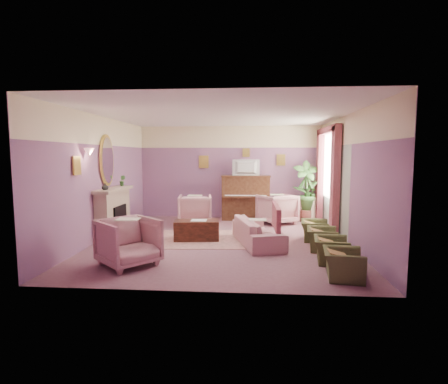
# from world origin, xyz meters

# --- Properties ---
(floor) EXTENTS (5.50, 6.00, 0.01)m
(floor) POSITION_xyz_m (0.00, 0.00, 0.00)
(floor) COLOR #835561
(floor) RESTS_ON ground
(ceiling) EXTENTS (5.50, 6.00, 0.01)m
(ceiling) POSITION_xyz_m (0.00, 0.00, 2.80)
(ceiling) COLOR white
(ceiling) RESTS_ON wall_back
(wall_back) EXTENTS (5.50, 0.02, 2.80)m
(wall_back) POSITION_xyz_m (0.00, 3.00, 1.40)
(wall_back) COLOR slate
(wall_back) RESTS_ON floor
(wall_front) EXTENTS (5.50, 0.02, 2.80)m
(wall_front) POSITION_xyz_m (0.00, -3.00, 1.40)
(wall_front) COLOR slate
(wall_front) RESTS_ON floor
(wall_left) EXTENTS (0.02, 6.00, 2.80)m
(wall_left) POSITION_xyz_m (-2.75, 0.00, 1.40)
(wall_left) COLOR slate
(wall_left) RESTS_ON floor
(wall_right) EXTENTS (0.02, 6.00, 2.80)m
(wall_right) POSITION_xyz_m (2.75, 0.00, 1.40)
(wall_right) COLOR slate
(wall_right) RESTS_ON floor
(picture_rail_band) EXTENTS (5.50, 0.01, 0.65)m
(picture_rail_band) POSITION_xyz_m (0.00, 2.99, 2.47)
(picture_rail_band) COLOR #FFEFBE
(picture_rail_band) RESTS_ON wall_back
(stripe_panel) EXTENTS (0.01, 3.00, 2.15)m
(stripe_panel) POSITION_xyz_m (2.73, 1.30, 1.07)
(stripe_panel) COLOR #A7B39F
(stripe_panel) RESTS_ON wall_right
(fireplace_surround) EXTENTS (0.30, 1.40, 1.10)m
(fireplace_surround) POSITION_xyz_m (-2.59, 0.20, 0.55)
(fireplace_surround) COLOR tan
(fireplace_surround) RESTS_ON floor
(fireplace_inset) EXTENTS (0.18, 0.72, 0.68)m
(fireplace_inset) POSITION_xyz_m (-2.49, 0.20, 0.40)
(fireplace_inset) COLOR black
(fireplace_inset) RESTS_ON floor
(fire_ember) EXTENTS (0.06, 0.54, 0.10)m
(fire_ember) POSITION_xyz_m (-2.45, 0.20, 0.22)
(fire_ember) COLOR #EE530D
(fire_ember) RESTS_ON floor
(mantel_shelf) EXTENTS (0.40, 1.55, 0.07)m
(mantel_shelf) POSITION_xyz_m (-2.56, 0.20, 1.12)
(mantel_shelf) COLOR tan
(mantel_shelf) RESTS_ON fireplace_surround
(hearth) EXTENTS (0.55, 1.50, 0.02)m
(hearth) POSITION_xyz_m (-2.39, 0.20, 0.01)
(hearth) COLOR tan
(hearth) RESTS_ON floor
(mirror_frame) EXTENTS (0.04, 0.72, 1.20)m
(mirror_frame) POSITION_xyz_m (-2.70, 0.20, 1.80)
(mirror_frame) COLOR gold
(mirror_frame) RESTS_ON wall_left
(mirror_glass) EXTENTS (0.01, 0.60, 1.06)m
(mirror_glass) POSITION_xyz_m (-2.67, 0.20, 1.80)
(mirror_glass) COLOR silver
(mirror_glass) RESTS_ON wall_left
(sconce_shade) EXTENTS (0.20, 0.20, 0.16)m
(sconce_shade) POSITION_xyz_m (-2.62, -0.85, 1.98)
(sconce_shade) COLOR #FFAB9D
(sconce_shade) RESTS_ON wall_left
(piano) EXTENTS (1.40, 0.60, 1.30)m
(piano) POSITION_xyz_m (0.50, 2.68, 0.65)
(piano) COLOR #4C2B1A
(piano) RESTS_ON floor
(piano_keyshelf) EXTENTS (1.30, 0.12, 0.06)m
(piano_keyshelf) POSITION_xyz_m (0.50, 2.33, 0.72)
(piano_keyshelf) COLOR #4C2B1A
(piano_keyshelf) RESTS_ON piano
(piano_keys) EXTENTS (1.20, 0.08, 0.02)m
(piano_keys) POSITION_xyz_m (0.50, 2.33, 0.76)
(piano_keys) COLOR white
(piano_keys) RESTS_ON piano
(piano_top) EXTENTS (1.45, 0.65, 0.04)m
(piano_top) POSITION_xyz_m (0.50, 2.68, 1.31)
(piano_top) COLOR #4C2B1A
(piano_top) RESTS_ON piano
(television) EXTENTS (0.80, 0.12, 0.48)m
(television) POSITION_xyz_m (0.50, 2.63, 1.60)
(television) COLOR black
(television) RESTS_ON piano
(print_back_left) EXTENTS (0.30, 0.03, 0.38)m
(print_back_left) POSITION_xyz_m (-0.80, 2.96, 1.72)
(print_back_left) COLOR gold
(print_back_left) RESTS_ON wall_back
(print_back_right) EXTENTS (0.26, 0.03, 0.34)m
(print_back_right) POSITION_xyz_m (1.55, 2.96, 1.78)
(print_back_right) COLOR gold
(print_back_right) RESTS_ON wall_back
(print_back_mid) EXTENTS (0.22, 0.03, 0.26)m
(print_back_mid) POSITION_xyz_m (0.50, 2.96, 2.00)
(print_back_mid) COLOR gold
(print_back_mid) RESTS_ON wall_back
(print_left_wall) EXTENTS (0.03, 0.28, 0.36)m
(print_left_wall) POSITION_xyz_m (-2.71, -1.20, 1.72)
(print_left_wall) COLOR gold
(print_left_wall) RESTS_ON wall_left
(window_blind) EXTENTS (0.03, 1.40, 1.80)m
(window_blind) POSITION_xyz_m (2.70, 1.55, 1.70)
(window_blind) COLOR beige
(window_blind) RESTS_ON wall_right
(curtain_left) EXTENTS (0.16, 0.34, 2.60)m
(curtain_left) POSITION_xyz_m (2.62, 0.63, 1.30)
(curtain_left) COLOR #97434E
(curtain_left) RESTS_ON floor
(curtain_right) EXTENTS (0.16, 0.34, 2.60)m
(curtain_right) POSITION_xyz_m (2.62, 2.47, 1.30)
(curtain_right) COLOR #97434E
(curtain_right) RESTS_ON floor
(pelmet) EXTENTS (0.16, 2.20, 0.16)m
(pelmet) POSITION_xyz_m (2.62, 1.55, 2.56)
(pelmet) COLOR #97434E
(pelmet) RESTS_ON wall_right
(mantel_plant) EXTENTS (0.16, 0.16, 0.28)m
(mantel_plant) POSITION_xyz_m (-2.55, 0.75, 1.29)
(mantel_plant) COLOR #407A34
(mantel_plant) RESTS_ON mantel_shelf
(mantel_vase) EXTENTS (0.16, 0.16, 0.16)m
(mantel_vase) POSITION_xyz_m (-2.55, -0.30, 1.23)
(mantel_vase) COLOR #FFEFBE
(mantel_vase) RESTS_ON mantel_shelf
(area_rug) EXTENTS (2.62, 1.97, 0.01)m
(area_rug) POSITION_xyz_m (-0.59, 0.08, 0.01)
(area_rug) COLOR tan
(area_rug) RESTS_ON floor
(coffee_table) EXTENTS (1.05, 0.61, 0.45)m
(coffee_table) POSITION_xyz_m (-0.57, 0.00, 0.23)
(coffee_table) COLOR #3B1B10
(coffee_table) RESTS_ON floor
(table_paper) EXTENTS (0.35, 0.28, 0.01)m
(table_paper) POSITION_xyz_m (-0.52, 0.00, 0.46)
(table_paper) COLOR white
(table_paper) RESTS_ON coffee_table
(sofa) EXTENTS (0.62, 1.86, 0.75)m
(sofa) POSITION_xyz_m (0.80, -0.23, 0.38)
(sofa) COLOR #CD9295
(sofa) RESTS_ON floor
(sofa_throw) EXTENTS (0.09, 1.41, 0.52)m
(sofa_throw) POSITION_xyz_m (1.20, -0.23, 0.60)
(sofa_throw) COLOR #97434E
(sofa_throw) RESTS_ON sofa
(floral_armchair_left) EXTENTS (0.88, 0.88, 0.92)m
(floral_armchair_left) POSITION_xyz_m (-0.88, 1.73, 0.46)
(floral_armchair_left) COLOR #CD9295
(floral_armchair_left) RESTS_ON floor
(floral_armchair_right) EXTENTS (0.88, 0.88, 0.92)m
(floral_armchair_right) POSITION_xyz_m (1.39, 2.09, 0.46)
(floral_armchair_right) COLOR #CD9295
(floral_armchair_right) RESTS_ON floor
(floral_armchair_front) EXTENTS (0.88, 0.88, 0.92)m
(floral_armchair_front) POSITION_xyz_m (-1.47, -1.91, 0.46)
(floral_armchair_front) COLOR #CD9295
(floral_armchair_front) RESTS_ON floor
(olive_chair_a) EXTENTS (0.49, 0.69, 0.60)m
(olive_chair_a) POSITION_xyz_m (2.09, -2.28, 0.30)
(olive_chair_a) COLOR #525A2E
(olive_chair_a) RESTS_ON floor
(olive_chair_b) EXTENTS (0.49, 0.69, 0.60)m
(olive_chair_b) POSITION_xyz_m (2.09, -1.46, 0.30)
(olive_chair_b) COLOR #525A2E
(olive_chair_b) RESTS_ON floor
(olive_chair_c) EXTENTS (0.49, 0.69, 0.60)m
(olive_chair_c) POSITION_xyz_m (2.09, -0.64, 0.30)
(olive_chair_c) COLOR #525A2E
(olive_chair_c) RESTS_ON floor
(olive_chair_d) EXTENTS (0.49, 0.69, 0.60)m
(olive_chair_d) POSITION_xyz_m (2.09, 0.18, 0.30)
(olive_chair_d) COLOR #525A2E
(olive_chair_d) RESTS_ON floor
(side_table) EXTENTS (0.52, 0.52, 0.70)m
(side_table) POSITION_xyz_m (2.33, 2.63, 0.35)
(side_table) COLOR white
(side_table) RESTS_ON floor
(side_plant_big) EXTENTS (0.30, 0.30, 0.34)m
(side_plant_big) POSITION_xyz_m (2.33, 2.63, 0.87)
(side_plant_big) COLOR #407A34
(side_plant_big) RESTS_ON side_table
(side_plant_small) EXTENTS (0.16, 0.16, 0.28)m
(side_plant_small) POSITION_xyz_m (2.45, 2.53, 0.84)
(side_plant_small) COLOR #407A34
(side_plant_small) RESTS_ON side_table
(palm_pot) EXTENTS (0.34, 0.34, 0.34)m
(palm_pot) POSITION_xyz_m (2.24, 2.43, 0.17)
(palm_pot) COLOR brown
(palm_pot) RESTS_ON floor
(palm_plant) EXTENTS (0.76, 0.76, 1.44)m
(palm_plant) POSITION_xyz_m (2.24, 2.43, 1.06)
(palm_plant) COLOR #407A34
(palm_plant) RESTS_ON palm_pot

